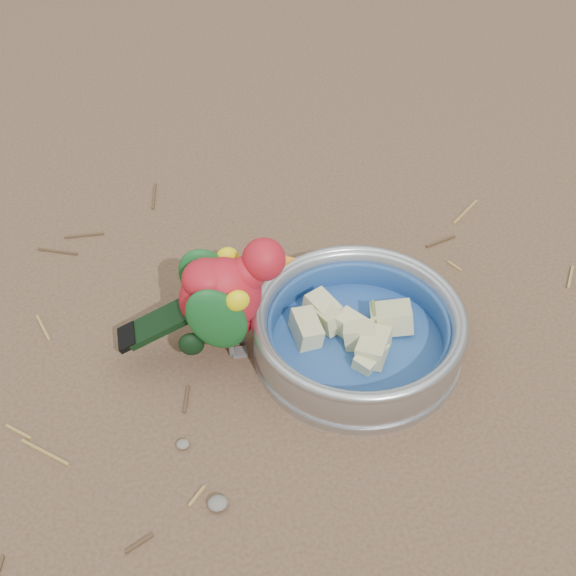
{
  "coord_description": "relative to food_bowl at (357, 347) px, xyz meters",
  "views": [
    {
      "loc": [
        -0.25,
        -0.48,
        0.68
      ],
      "look_at": [
        -0.11,
        0.14,
        0.08
      ],
      "focal_mm": 50.0,
      "sensor_mm": 36.0,
      "label": 1
    }
  ],
  "objects": [
    {
      "name": "ground",
      "position": [
        0.04,
        -0.1,
        -0.01
      ],
      "size": [
        60.0,
        60.0,
        0.0
      ],
      "primitive_type": "plane",
      "color": "brown"
    },
    {
      "name": "lory_parrot",
      "position": [
        -0.14,
        0.04,
        0.07
      ],
      "size": [
        0.18,
        0.09,
        0.15
      ],
      "primitive_type": null,
      "rotation": [
        0.0,
        0.0,
        -1.59
      ],
      "color": "#B21523",
      "rests_on": "ground"
    },
    {
      "name": "food_bowl",
      "position": [
        0.0,
        0.0,
        0.0
      ],
      "size": [
        0.23,
        0.23,
        0.02
      ],
      "primitive_type": "cylinder",
      "color": "#B2B2BA",
      "rests_on": "ground"
    },
    {
      "name": "ground_debris",
      "position": [
        -0.0,
        -0.04,
        -0.01
      ],
      "size": [
        0.9,
        0.8,
        0.01
      ],
      "primitive_type": null,
      "color": "olive",
      "rests_on": "ground"
    },
    {
      "name": "fruit_wedges",
      "position": [
        0.0,
        0.0,
        0.02
      ],
      "size": [
        0.14,
        0.14,
        0.03
      ],
      "primitive_type": null,
      "color": "beige",
      "rests_on": "food_bowl"
    },
    {
      "name": "bowl_wall",
      "position": [
        0.0,
        0.0,
        0.03
      ],
      "size": [
        0.23,
        0.23,
        0.04
      ],
      "primitive_type": null,
      "color": "#B2B2BA",
      "rests_on": "food_bowl"
    }
  ]
}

